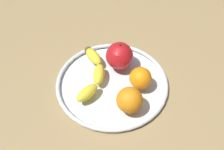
{
  "coord_description": "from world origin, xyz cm",
  "views": [
    {
      "loc": [
        -52.87,
        15.83,
        68.82
      ],
      "look_at": [
        0.0,
        0.0,
        4.8
      ],
      "focal_mm": 46.83,
      "sensor_mm": 36.0,
      "label": 1
    }
  ],
  "objects_px": {
    "banana": "(93,73)",
    "apple": "(119,56)",
    "orange_front_left": "(130,100)",
    "orange_front_right": "(140,78)",
    "fruit_bowl": "(112,83)"
  },
  "relations": [
    {
      "from": "banana",
      "to": "apple",
      "type": "relative_size",
      "value": 2.33
    },
    {
      "from": "banana",
      "to": "apple",
      "type": "distance_m",
      "value": 0.09
    },
    {
      "from": "orange_front_left",
      "to": "orange_front_right",
      "type": "relative_size",
      "value": 1.11
    },
    {
      "from": "orange_front_left",
      "to": "orange_front_right",
      "type": "distance_m",
      "value": 0.09
    },
    {
      "from": "banana",
      "to": "orange_front_right",
      "type": "height_order",
      "value": "orange_front_right"
    },
    {
      "from": "banana",
      "to": "orange_front_left",
      "type": "bearing_deg",
      "value": -133.11
    },
    {
      "from": "banana",
      "to": "orange_front_left",
      "type": "height_order",
      "value": "orange_front_left"
    },
    {
      "from": "apple",
      "to": "orange_front_right",
      "type": "bearing_deg",
      "value": -160.31
    },
    {
      "from": "orange_front_right",
      "to": "apple",
      "type": "bearing_deg",
      "value": 19.69
    },
    {
      "from": "banana",
      "to": "orange_front_right",
      "type": "distance_m",
      "value": 0.14
    },
    {
      "from": "banana",
      "to": "fruit_bowl",
      "type": "bearing_deg",
      "value": -105.23
    },
    {
      "from": "fruit_bowl",
      "to": "apple",
      "type": "relative_size",
      "value": 3.67
    },
    {
      "from": "fruit_bowl",
      "to": "apple",
      "type": "distance_m",
      "value": 0.09
    },
    {
      "from": "orange_front_left",
      "to": "orange_front_right",
      "type": "bearing_deg",
      "value": -40.02
    },
    {
      "from": "orange_front_left",
      "to": "fruit_bowl",
      "type": "bearing_deg",
      "value": 9.98
    }
  ]
}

